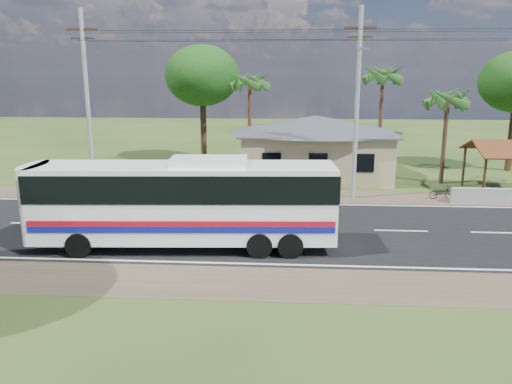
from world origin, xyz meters
TOP-DOWN VIEW (x-y plane):
  - ground at (0.00, 0.00)m, footprint 120.00×120.00m
  - road at (0.00, 0.00)m, footprint 120.00×16.00m
  - house at (1.00, 13.00)m, footprint 12.40×10.00m
  - utility_poles at (2.67, 6.49)m, footprint 32.80×2.22m
  - palm_near at (9.50, 11.00)m, footprint 2.80×2.80m
  - palm_mid at (6.00, 15.50)m, footprint 2.80×2.80m
  - palm_far at (-4.00, 16.00)m, footprint 2.80×2.80m
  - tree_behind_house at (-8.00, 18.00)m, footprint 6.00×6.00m
  - coach_bus at (-5.24, -2.93)m, footprint 12.79×3.44m
  - motorcycle at (8.24, 6.53)m, footprint 1.64×0.89m

SIDE VIEW (x-z plane):
  - ground at x=0.00m, z-range 0.00..0.00m
  - road at x=0.00m, z-range -0.01..0.02m
  - motorcycle at x=8.24m, z-range 0.00..0.81m
  - coach_bus at x=-5.24m, z-range 0.28..4.21m
  - house at x=1.00m, z-range 0.14..5.14m
  - palm_near at x=9.50m, z-range 2.36..9.06m
  - utility_poles at x=2.67m, z-range 0.27..11.27m
  - palm_far at x=-4.00m, z-range 2.83..10.53m
  - tree_behind_house at x=-8.00m, z-range 2.31..11.92m
  - palm_mid at x=6.00m, z-range 3.06..11.26m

